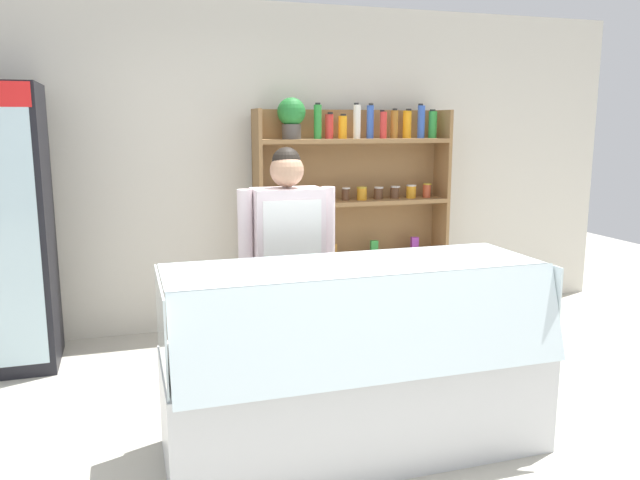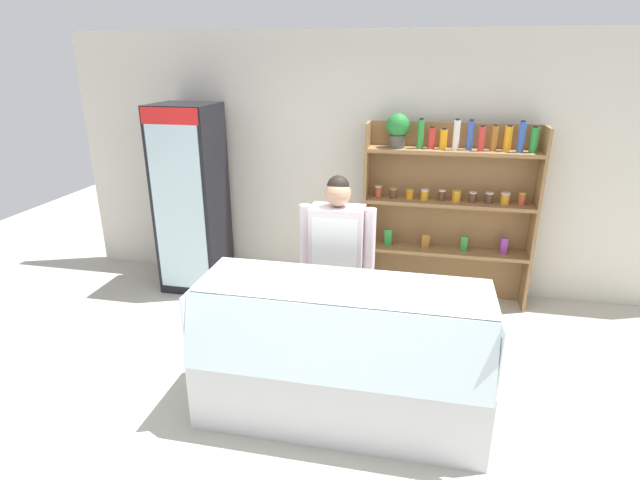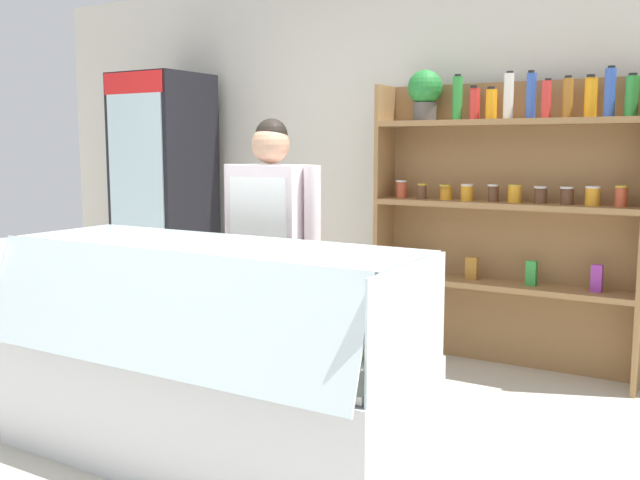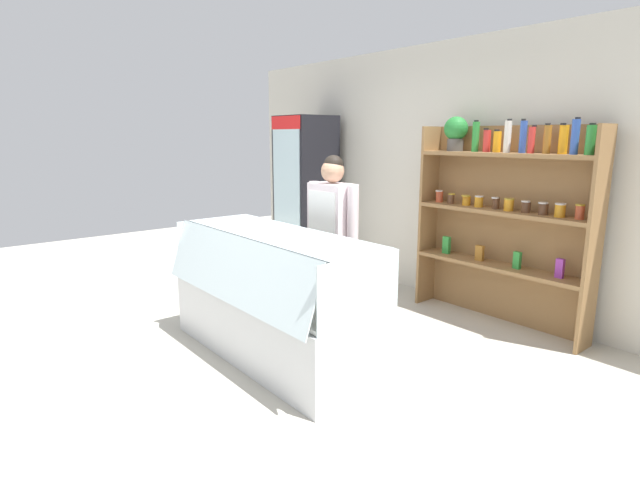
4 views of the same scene
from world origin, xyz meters
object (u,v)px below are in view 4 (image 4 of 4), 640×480
Objects in this scene: shop_clerk at (332,228)px; drinks_fridge at (306,195)px; shelving_unit at (501,209)px; deli_display_case at (274,317)px.

drinks_fridge is at bearing 148.78° from shop_clerk.
drinks_fridge is 1.03× the size of shelving_unit.
drinks_fridge reaches higher than shop_clerk.
shelving_unit reaches higher than shop_clerk.
shop_clerk is at bearing -123.67° from shelving_unit.
shelving_unit is at bearing 56.33° from shop_clerk.
shelving_unit is (2.65, 0.23, 0.09)m from drinks_fridge.
deli_display_case is 1.25× the size of shop_clerk.
deli_display_case is (1.94, -1.83, -0.68)m from drinks_fridge.
deli_display_case is at bearing -77.86° from shop_clerk.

